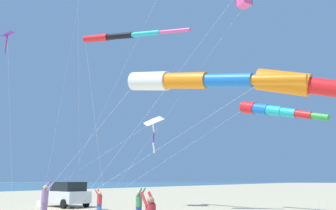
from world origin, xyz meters
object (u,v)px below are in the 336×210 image
kite_windsock_long_streamer_left (312,86)px  kite_windsock_green_low_center (270,110)px  cooler_box (41,203)px  person_adult_flyer (45,198)px  kite_delta_red_high_left (152,122)px  kite_delta_small_distant (7,35)px  kite_windsock_long_streamer_right (118,36)px  parked_car (66,194)px  person_child_grey_jacket (99,201)px  person_bystander_far (139,203)px  kite_windsock_checkered_midright (183,81)px

kite_windsock_long_streamer_left → kite_windsock_green_low_center: kite_windsock_green_low_center is taller
cooler_box → person_adult_flyer: person_adult_flyer is taller
kite_delta_red_high_left → kite_delta_small_distant: (5.68, 9.31, 4.99)m
kite_windsock_green_low_center → kite_windsock_long_streamer_right: size_ratio=1.69×
parked_car → cooler_box: bearing=0.2°
kite_windsock_long_streamer_left → kite_windsock_long_streamer_right: bearing=6.7°
person_child_grey_jacket → kite_delta_red_high_left: size_ratio=0.15×
person_bystander_far → kite_windsock_checkered_midright: (-4.20, 3.22, 4.83)m
cooler_box → kite_delta_red_high_left: 11.04m
person_bystander_far → kite_delta_red_high_left: 10.33m
kite_delta_small_distant → person_adult_flyer: bearing=-177.6°
parked_car → kite_delta_red_high_left: (-5.77, -3.05, 5.57)m
kite_delta_red_high_left → kite_windsock_green_low_center: 10.35m
cooler_box → person_child_grey_jacket: bearing=159.9°
person_adult_flyer → kite_delta_red_high_left: size_ratio=0.20×
person_child_grey_jacket → kite_windsock_long_streamer_left: kite_windsock_long_streamer_left is taller
kite_windsock_long_streamer_left → person_adult_flyer: bearing=2.0°
kite_delta_red_high_left → kite_delta_small_distant: bearing=58.6°
person_adult_flyer → kite_windsock_long_streamer_right: bearing=174.0°
kite_delta_small_distant → person_bystander_far: bearing=-170.0°
person_bystander_far → kite_delta_small_distant: bearing=10.0°
person_bystander_far → kite_windsock_green_low_center: bearing=-141.5°
parked_car → cooler_box: 2.85m
person_adult_flyer → kite_delta_red_high_left: 10.67m
cooler_box → kite_delta_red_high_left: kite_delta_red_high_left is taller
person_adult_flyer → kite_windsock_long_streamer_right: 9.42m
kite_delta_red_high_left → kite_windsock_long_streamer_right: bearing=113.3°
cooler_box → parked_car: bearing=-179.8°
cooler_box → kite_windsock_long_streamer_left: 22.56m
cooler_box → kite_delta_small_distant: (-2.84, 6.25, 11.30)m
kite_windsock_green_low_center → parked_car: bearing=0.0°
kite_delta_red_high_left → kite_windsock_long_streamer_left: kite_delta_red_high_left is taller
person_adult_flyer → kite_windsock_checkered_midright: size_ratio=0.12×
kite_windsock_long_streamer_left → parked_car: bearing=-16.8°
kite_windsock_checkered_midright → kite_delta_small_distant: size_ratio=1.33×
parked_car → kite_windsock_long_streamer_left: size_ratio=0.26×
kite_delta_small_distant → kite_delta_red_high_left: bearing=-121.4°
person_adult_flyer → kite_windsock_green_low_center: size_ratio=0.12×
parked_car → person_bystander_far: size_ratio=2.86×
person_bystander_far → kite_windsock_green_low_center: kite_windsock_green_low_center is taller
person_child_grey_jacket → person_bystander_far: size_ratio=0.91×
kite_windsock_green_low_center → kite_delta_small_distant: kite_delta_small_distant is taller
person_adult_flyer → person_bystander_far: 5.29m
cooler_box → person_adult_flyer: 9.80m
person_child_grey_jacket → parked_car: bearing=-27.8°
kite_windsock_checkered_midright → kite_windsock_long_streamer_right: (4.24, -1.14, 3.29)m
kite_delta_small_distant → kite_windsock_checkered_midright: bearing=174.0°
kite_windsock_long_streamer_left → kite_windsock_checkered_midright: (4.32, 2.15, 0.30)m
person_child_grey_jacket → kite_windsock_checkered_midright: size_ratio=0.09×
person_bystander_far → kite_windsock_green_low_center: size_ratio=0.10×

